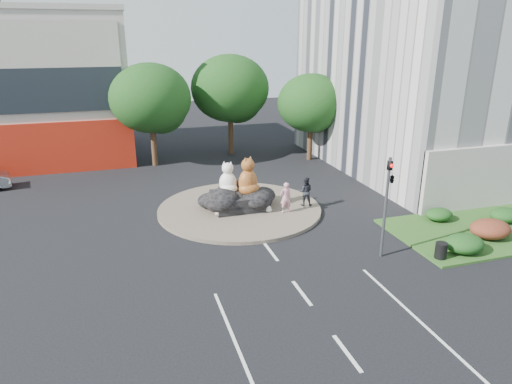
% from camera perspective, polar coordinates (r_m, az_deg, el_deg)
% --- Properties ---
extents(ground, '(120.00, 120.00, 0.00)m').
position_cam_1_polar(ground, '(19.71, 5.75, -12.47)').
color(ground, black).
rests_on(ground, ground).
extents(roundabout_island, '(10.00, 10.00, 0.20)m').
position_cam_1_polar(roundabout_island, '(28.18, -2.07, -2.11)').
color(roundabout_island, brown).
rests_on(roundabout_island, ground).
extents(rock_plinth, '(3.20, 2.60, 0.90)m').
position_cam_1_polar(rock_plinth, '(27.99, -2.08, -1.06)').
color(rock_plinth, black).
rests_on(rock_plinth, roundabout_island).
extents(grass_verge, '(10.00, 6.00, 0.12)m').
position_cam_1_polar(grass_verge, '(28.19, 26.43, -4.29)').
color(grass_verge, '#1C4918').
rests_on(grass_verge, ground).
extents(tree_left, '(6.46, 6.46, 8.27)m').
position_cam_1_polar(tree_left, '(37.90, -12.93, 10.97)').
color(tree_left, '#382314').
rests_on(tree_left, ground).
extents(tree_mid, '(6.84, 6.84, 8.76)m').
position_cam_1_polar(tree_mid, '(40.94, -3.20, 12.42)').
color(tree_mid, '#382314').
rests_on(tree_mid, ground).
extents(tree_right, '(5.70, 5.70, 7.30)m').
position_cam_1_polar(tree_right, '(39.24, 6.98, 10.65)').
color(tree_right, '#382314').
rests_on(tree_right, ground).
extents(hedge_near_green, '(2.00, 1.60, 0.90)m').
position_cam_1_polar(hedge_near_green, '(24.73, 24.59, -5.89)').
color(hedge_near_green, '#143C13').
rests_on(hedge_near_green, grass_verge).
extents(hedge_red, '(2.20, 1.76, 0.99)m').
position_cam_1_polar(hedge_red, '(27.01, 27.23, -4.13)').
color(hedge_red, '#531F16').
rests_on(hedge_red, grass_verge).
extents(hedge_mid_green, '(1.80, 1.44, 0.81)m').
position_cam_1_polar(hedge_mid_green, '(29.72, 28.74, -2.54)').
color(hedge_mid_green, '#143C13').
rests_on(hedge_mid_green, grass_verge).
extents(hedge_back_green, '(1.60, 1.28, 0.72)m').
position_cam_1_polar(hedge_back_green, '(28.32, 21.89, -2.62)').
color(hedge_back_green, '#143C13').
rests_on(hedge_back_green, grass_verge).
extents(traffic_light, '(0.44, 1.24, 5.00)m').
position_cam_1_polar(traffic_light, '(22.08, 16.34, 0.73)').
color(traffic_light, '#595B60').
rests_on(traffic_light, ground).
extents(street_lamp, '(2.34, 0.22, 8.06)m').
position_cam_1_polar(street_lamp, '(31.04, 22.56, 6.99)').
color(street_lamp, '#595B60').
rests_on(street_lamp, ground).
extents(cat_white, '(1.51, 1.41, 2.04)m').
position_cam_1_polar(cat_white, '(27.58, -3.55, 1.82)').
color(cat_white, white).
rests_on(cat_white, rock_plinth).
extents(cat_tabby, '(1.85, 1.78, 2.37)m').
position_cam_1_polar(cat_tabby, '(27.34, -1.01, 2.06)').
color(cat_tabby, '#C36E28').
rests_on(cat_tabby, rock_plinth).
extents(kitten_calico, '(0.81, 0.79, 1.02)m').
position_cam_1_polar(kitten_calico, '(26.78, -4.69, -1.93)').
color(kitten_calico, white).
rests_on(kitten_calico, roundabout_island).
extents(kitten_white, '(0.56, 0.54, 0.70)m').
position_cam_1_polar(kitten_white, '(27.34, 1.57, -1.77)').
color(kitten_white, white).
rests_on(kitten_white, roundabout_island).
extents(pedestrian_pink, '(0.73, 0.52, 1.87)m').
position_cam_1_polar(pedestrian_pink, '(27.11, 3.71, -0.69)').
color(pedestrian_pink, '#CC8495').
rests_on(pedestrian_pink, roundabout_island).
extents(pedestrian_dark, '(1.09, 0.98, 1.84)m').
position_cam_1_polar(pedestrian_dark, '(28.32, 6.19, 0.09)').
color(pedestrian_dark, black).
rests_on(pedestrian_dark, roundabout_island).
extents(litter_bin, '(0.67, 0.67, 0.78)m').
position_cam_1_polar(litter_bin, '(23.69, 22.12, -6.79)').
color(litter_bin, black).
rests_on(litter_bin, grass_verge).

